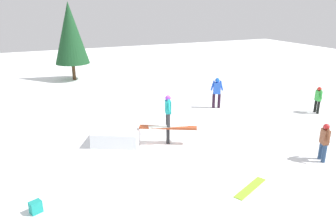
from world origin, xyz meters
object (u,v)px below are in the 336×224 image
(main_rider_on_rail, at_px, (168,112))
(bystander_blue, at_px, (217,91))
(backpack_on_snow, at_px, (36,207))
(bystander_brown, at_px, (324,140))
(pine_tree_near, at_px, (70,33))
(rail_feature, at_px, (168,129))
(loose_snowboard_lime, at_px, (250,188))
(bystander_green, at_px, (318,98))

(main_rider_on_rail, height_order, bystander_blue, main_rider_on_rail)
(main_rider_on_rail, xyz_separation_m, backpack_on_snow, (-5.08, -2.70, -1.17))
(bystander_brown, xyz_separation_m, bystander_blue, (-0.13, 6.82, 0.13))
(pine_tree_near, bearing_deg, rail_feature, -83.13)
(loose_snowboard_lime, bearing_deg, main_rider_on_rail, 78.01)
(main_rider_on_rail, height_order, bystander_green, main_rider_on_rail)
(bystander_brown, bearing_deg, bystander_blue, -157.29)
(bystander_blue, xyz_separation_m, loose_snowboard_lime, (-3.34, -7.29, -0.90))
(rail_feature, distance_m, main_rider_on_rail, 0.73)
(rail_feature, relative_size, pine_tree_near, 0.39)
(bystander_brown, bearing_deg, loose_snowboard_lime, -60.51)
(rail_feature, xyz_separation_m, bystander_brown, (4.39, -3.59, 0.17))
(main_rider_on_rail, xyz_separation_m, pine_tree_near, (-1.59, 13.19, 1.97))
(main_rider_on_rail, relative_size, pine_tree_near, 0.29)
(bystander_green, bearing_deg, backpack_on_snow, 117.58)
(loose_snowboard_lime, bearing_deg, bystander_brown, -16.90)
(bystander_green, relative_size, backpack_on_snow, 4.02)
(rail_feature, height_order, bystander_brown, bystander_brown)
(bystander_green, bearing_deg, rail_feature, 107.39)
(rail_feature, relative_size, bystander_green, 1.56)
(rail_feature, xyz_separation_m, pine_tree_near, (-1.59, 13.19, 2.70))
(bystander_green, distance_m, backpack_on_snow, 13.91)
(bystander_green, relative_size, loose_snowboard_lime, 0.90)
(bystander_brown, bearing_deg, pine_tree_near, -138.74)
(loose_snowboard_lime, relative_size, backpack_on_snow, 4.48)
(rail_feature, height_order, backpack_on_snow, rail_feature)
(rail_feature, bearing_deg, bystander_blue, 65.34)
(bystander_green, bearing_deg, bystander_brown, 149.09)
(main_rider_on_rail, distance_m, bystander_green, 8.49)
(bystander_green, relative_size, pine_tree_near, 0.25)
(loose_snowboard_lime, bearing_deg, bystander_green, 5.87)
(bystander_blue, xyz_separation_m, backpack_on_snow, (-9.35, -5.92, -0.74))
(backpack_on_snow, bearing_deg, main_rider_on_rail, -174.67)
(loose_snowboard_lime, relative_size, pine_tree_near, 0.28)
(bystander_brown, height_order, bystander_blue, bystander_blue)
(rail_feature, distance_m, bystander_green, 8.48)
(bystander_green, height_order, bystander_blue, bystander_blue)
(rail_feature, bearing_deg, main_rider_on_rail, 0.00)
(loose_snowboard_lime, bearing_deg, bystander_blue, 40.63)
(bystander_blue, bearing_deg, bystander_brown, 115.52)
(loose_snowboard_lime, bearing_deg, backpack_on_snow, 142.40)
(bystander_brown, relative_size, bystander_green, 1.02)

